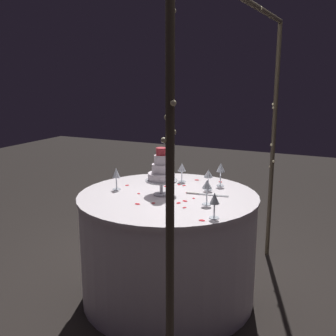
{
  "coord_description": "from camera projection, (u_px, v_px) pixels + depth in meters",
  "views": [
    {
      "loc": [
        2.46,
        1.17,
        1.59
      ],
      "look_at": [
        0.0,
        0.0,
        0.97
      ],
      "focal_mm": 43.68,
      "sensor_mm": 36.0,
      "label": 1
    }
  ],
  "objects": [
    {
      "name": "wine_glass_1",
      "position": [
        221.0,
        169.0,
        3.02
      ],
      "size": [
        0.06,
        0.06,
        0.18
      ],
      "color": "silver",
      "rests_on": "main_table"
    },
    {
      "name": "rose_petal_14",
      "position": [
        185.0,
        201.0,
        2.68
      ],
      "size": [
        0.04,
        0.04,
        0.0
      ],
      "primitive_type": "ellipsoid",
      "rotation": [
        0.0,
        0.0,
        1.22
      ],
      "color": "red",
      "rests_on": "main_table"
    },
    {
      "name": "wine_glass_2",
      "position": [
        207.0,
        186.0,
        2.59
      ],
      "size": [
        0.06,
        0.06,
        0.16
      ],
      "color": "silver",
      "rests_on": "main_table"
    },
    {
      "name": "wine_glass_6",
      "position": [
        208.0,
        175.0,
        2.92
      ],
      "size": [
        0.07,
        0.07,
        0.15
      ],
      "color": "silver",
      "rests_on": "main_table"
    },
    {
      "name": "tiered_cake",
      "position": [
        161.0,
        172.0,
        2.79
      ],
      "size": [
        0.22,
        0.22,
        0.33
      ],
      "color": "silver",
      "rests_on": "main_table"
    },
    {
      "name": "decorative_arch",
      "position": [
        242.0,
        115.0,
        2.49
      ],
      "size": [
        2.11,
        0.06,
        2.02
      ],
      "color": "#473D2D",
      "rests_on": "ground"
    },
    {
      "name": "rose_petal_11",
      "position": [
        127.0,
        185.0,
        3.06
      ],
      "size": [
        0.04,
        0.03,
        0.0
      ],
      "primitive_type": "ellipsoid",
      "rotation": [
        0.0,
        0.0,
        2.77
      ],
      "color": "red",
      "rests_on": "main_table"
    },
    {
      "name": "rose_petal_0",
      "position": [
        194.0,
        198.0,
        2.74
      ],
      "size": [
        0.03,
        0.03,
        0.0
      ],
      "primitive_type": "ellipsoid",
      "rotation": [
        0.0,
        0.0,
        3.94
      ],
      "color": "red",
      "rests_on": "main_table"
    },
    {
      "name": "rose_petal_12",
      "position": [
        166.0,
        186.0,
        3.03
      ],
      "size": [
        0.04,
        0.05,
        0.0
      ],
      "primitive_type": "ellipsoid",
      "rotation": [
        0.0,
        0.0,
        4.21
      ],
      "color": "red",
      "rests_on": "main_table"
    },
    {
      "name": "rose_petal_10",
      "position": [
        185.0,
        208.0,
        2.55
      ],
      "size": [
        0.03,
        0.03,
        0.0
      ],
      "primitive_type": "ellipsoid",
      "rotation": [
        0.0,
        0.0,
        2.57
      ],
      "color": "red",
      "rests_on": "main_table"
    },
    {
      "name": "main_table",
      "position": [
        168.0,
        247.0,
        2.92
      ],
      "size": [
        1.25,
        1.25,
        0.78
      ],
      "color": "white",
      "rests_on": "ground"
    },
    {
      "name": "wine_glass_3",
      "position": [
        182.0,
        168.0,
        3.14
      ],
      "size": [
        0.06,
        0.06,
        0.15
      ],
      "color": "silver",
      "rests_on": "main_table"
    },
    {
      "name": "ground_plane",
      "position": [
        168.0,
        296.0,
        3.01
      ],
      "size": [
        12.0,
        12.0,
        0.0
      ],
      "primitive_type": "plane",
      "color": "black"
    },
    {
      "name": "wine_glass_0",
      "position": [
        116.0,
        174.0,
        2.93
      ],
      "size": [
        0.06,
        0.06,
        0.16
      ],
      "color": "silver",
      "rests_on": "main_table"
    },
    {
      "name": "rose_petal_7",
      "position": [
        197.0,
        180.0,
        3.22
      ],
      "size": [
        0.04,
        0.04,
        0.0
      ],
      "primitive_type": "ellipsoid",
      "rotation": [
        0.0,
        0.0,
        1.89
      ],
      "color": "red",
      "rests_on": "main_table"
    },
    {
      "name": "rose_petal_1",
      "position": [
        138.0,
        204.0,
        2.62
      ],
      "size": [
        0.03,
        0.04,
        0.0
      ],
      "primitive_type": "ellipsoid",
      "rotation": [
        0.0,
        0.0,
        4.62
      ],
      "color": "red",
      "rests_on": "main_table"
    },
    {
      "name": "cake_knife",
      "position": [
        205.0,
        194.0,
        2.82
      ],
      "size": [
        0.06,
        0.3,
        0.01
      ],
      "color": "silver",
      "rests_on": "main_table"
    },
    {
      "name": "rose_petal_3",
      "position": [
        220.0,
        182.0,
        3.16
      ],
      "size": [
        0.04,
        0.04,
        0.0
      ],
      "primitive_type": "ellipsoid",
      "rotation": [
        0.0,
        0.0,
        0.79
      ],
      "color": "red",
      "rests_on": "main_table"
    },
    {
      "name": "wine_glass_5",
      "position": [
        215.0,
        200.0,
        2.34
      ],
      "size": [
        0.06,
        0.06,
        0.15
      ],
      "color": "silver",
      "rests_on": "main_table"
    },
    {
      "name": "rose_petal_15",
      "position": [
        179.0,
        203.0,
        2.64
      ],
      "size": [
        0.04,
        0.03,
        0.0
      ],
      "primitive_type": "ellipsoid",
      "rotation": [
        0.0,
        0.0,
        3.15
      ],
      "color": "red",
      "rests_on": "main_table"
    },
    {
      "name": "rose_petal_4",
      "position": [
        168.0,
        201.0,
        2.69
      ],
      "size": [
        0.04,
        0.03,
        0.0
      ],
      "primitive_type": "ellipsoid",
      "rotation": [
        0.0,
        0.0,
        0.35
      ],
      "color": "red",
      "rests_on": "main_table"
    },
    {
      "name": "rose_petal_9",
      "position": [
        139.0,
        194.0,
        2.85
      ],
      "size": [
        0.03,
        0.03,
        0.0
      ],
      "primitive_type": "ellipsoid",
      "rotation": [
        0.0,
        0.0,
        0.76
      ],
      "color": "red",
      "rests_on": "main_table"
    },
    {
      "name": "rose_petal_8",
      "position": [
        202.0,
        220.0,
        2.33
      ],
      "size": [
        0.03,
        0.04,
        0.0
      ],
      "primitive_type": "ellipsoid",
      "rotation": [
        0.0,
        0.0,
        1.52
      ],
      "color": "red",
      "rests_on": "main_table"
    },
    {
      "name": "rose_petal_6",
      "position": [
        188.0,
        193.0,
        2.87
      ],
      "size": [
        0.04,
        0.05,
        0.0
      ],
      "primitive_type": "ellipsoid",
      "rotation": [
        0.0,
        0.0,
        1.98
      ],
      "color": "red",
      "rests_on": "main_table"
    },
    {
      "name": "wine_glass_4",
      "position": [
        166.0,
        163.0,
        3.27
      ],
      "size": [
        0.06,
        0.06,
        0.16
      ],
      "color": "silver",
      "rests_on": "main_table"
    },
    {
      "name": "rose_petal_13",
      "position": [
        154.0,
        203.0,
        2.64
      ],
      "size": [
        0.03,
        0.03,
        0.0
      ],
      "primitive_type": "ellipsoid",
      "rotation": [
        0.0,
        0.0,
        5.35
      ],
      "color": "red",
      "rests_on": "main_table"
    },
    {
      "name": "rose_petal_5",
      "position": [
        179.0,
        185.0,
        3.08
      ],
      "size": [
        0.04,
        0.04,
        0.0
      ],
      "primitive_type": "ellipsoid",
      "rotation": [
        0.0,
        0.0,
        3.77
      ],
      "color": "red",
      "rests_on": "main_table"
    },
    {
      "name": "rose_petal_2",
      "position": [
        184.0,
        185.0,
        3.05
      ],
      "size": [
        0.04,
        0.03,
        0.0
      ],
      "primitive_type": "ellipsoid",
      "rotation": [
        0.0,
        0.0,
        2.97
      ],
      "color": "red",
      "rests_on": "main_table"
    }
  ]
}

